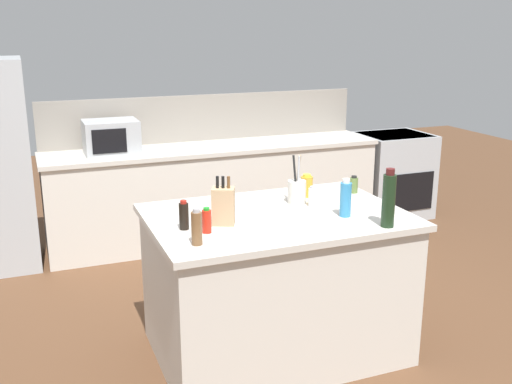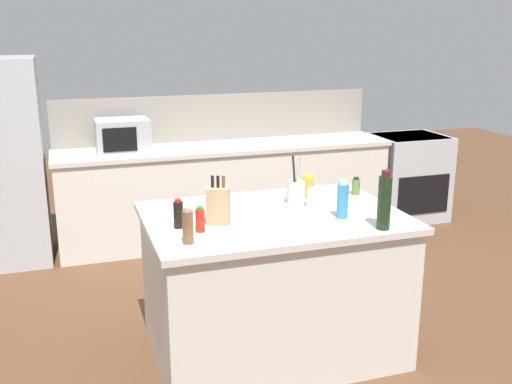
# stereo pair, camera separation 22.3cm
# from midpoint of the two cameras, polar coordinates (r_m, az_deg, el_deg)

# --- Properties ---
(ground_plane) EXTENTS (14.00, 14.00, 0.00)m
(ground_plane) POSITION_cam_midpoint_polar(r_m,az_deg,el_deg) (4.10, 0.24, -14.73)
(ground_plane) COLOR brown
(back_counter_run) EXTENTS (3.27, 0.66, 0.94)m
(back_counter_run) POSITION_cam_midpoint_polar(r_m,az_deg,el_deg) (5.93, -4.93, -0.05)
(back_counter_run) COLOR beige
(back_counter_run) RESTS_ON ground_plane
(wall_backsplash) EXTENTS (3.23, 0.03, 0.46)m
(wall_backsplash) POSITION_cam_midpoint_polar(r_m,az_deg,el_deg) (6.08, -5.94, 7.05)
(wall_backsplash) COLOR gray
(wall_backsplash) RESTS_ON back_counter_run
(kitchen_island) EXTENTS (1.58, 1.09, 0.94)m
(kitchen_island) POSITION_cam_midpoint_polar(r_m,az_deg,el_deg) (3.88, 0.25, -8.71)
(kitchen_island) COLOR beige
(kitchen_island) RESTS_ON ground_plane
(range_oven) EXTENTS (0.76, 0.65, 0.92)m
(range_oven) POSITION_cam_midpoint_polar(r_m,az_deg,el_deg) (6.79, 11.94, 1.64)
(range_oven) COLOR #ADB2B7
(range_oven) RESTS_ON ground_plane
(microwave) EXTENTS (0.48, 0.39, 0.30)m
(microwave) POSITION_cam_midpoint_polar(r_m,az_deg,el_deg) (5.60, -14.75, 5.07)
(microwave) COLOR #ADB2B7
(microwave) RESTS_ON back_counter_run
(knife_block) EXTENTS (0.16, 0.14, 0.29)m
(knife_block) POSITION_cam_midpoint_polar(r_m,az_deg,el_deg) (3.51, -4.95, -1.32)
(knife_block) COLOR tan
(knife_block) RESTS_ON kitchen_island
(utensil_crock) EXTENTS (0.12, 0.12, 0.32)m
(utensil_crock) POSITION_cam_midpoint_polar(r_m,az_deg,el_deg) (3.92, 2.29, 0.11)
(utensil_crock) COLOR beige
(utensil_crock) RESTS_ON kitchen_island
(hot_sauce_bottle) EXTENTS (0.05, 0.05, 0.15)m
(hot_sauce_bottle) POSITION_cam_midpoint_polar(r_m,az_deg,el_deg) (3.39, -6.60, -2.76)
(hot_sauce_bottle) COLOR red
(hot_sauce_bottle) RESTS_ON kitchen_island
(salt_shaker) EXTENTS (0.05, 0.05, 0.13)m
(salt_shaker) POSITION_cam_midpoint_polar(r_m,az_deg,el_deg) (3.86, 3.76, -0.48)
(salt_shaker) COLOR silver
(salt_shaker) RESTS_ON kitchen_island
(wine_bottle) EXTENTS (0.08, 0.08, 0.35)m
(wine_bottle) POSITION_cam_midpoint_polar(r_m,az_deg,el_deg) (3.50, 10.75, -0.73)
(wine_bottle) COLOR black
(wine_bottle) RESTS_ON kitchen_island
(honey_jar) EXTENTS (0.08, 0.08, 0.16)m
(honey_jar) POSITION_cam_midpoint_polar(r_m,az_deg,el_deg) (4.07, 3.29, 0.56)
(honey_jar) COLOR gold
(honey_jar) RESTS_ON kitchen_island
(spice_jar_oregano) EXTENTS (0.06, 0.06, 0.12)m
(spice_jar_oregano) POSITION_cam_midpoint_polar(r_m,az_deg,el_deg) (4.20, 7.80, 0.67)
(spice_jar_oregano) COLOR #567038
(spice_jar_oregano) RESTS_ON kitchen_island
(dish_soap_bottle) EXTENTS (0.07, 0.07, 0.24)m
(dish_soap_bottle) POSITION_cam_midpoint_polar(r_m,az_deg,el_deg) (3.66, 6.81, -0.66)
(dish_soap_bottle) COLOR #3384BC
(dish_soap_bottle) RESTS_ON kitchen_island
(pepper_grinder) EXTENTS (0.06, 0.06, 0.20)m
(pepper_grinder) POSITION_cam_midpoint_polar(r_m,az_deg,el_deg) (3.20, -7.67, -3.40)
(pepper_grinder) COLOR brown
(pepper_grinder) RESTS_ON kitchen_island
(soy_sauce_bottle) EXTENTS (0.06, 0.06, 0.17)m
(soy_sauce_bottle) POSITION_cam_midpoint_polar(r_m,az_deg,el_deg) (3.46, -8.73, -2.25)
(soy_sauce_bottle) COLOR black
(soy_sauce_bottle) RESTS_ON kitchen_island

